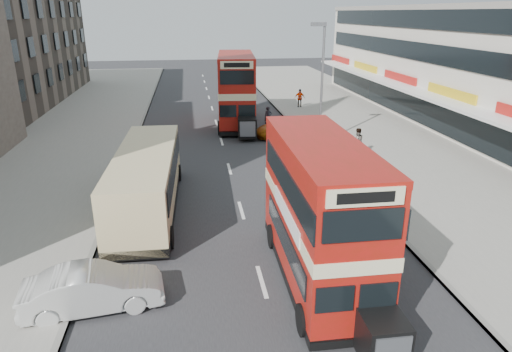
{
  "coord_description": "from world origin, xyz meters",
  "views": [
    {
      "loc": [
        -2.16,
        -11.15,
        8.72
      ],
      "look_at": [
        0.27,
        5.17,
        2.71
      ],
      "focal_mm": 31.67,
      "sensor_mm": 36.0,
      "label": 1
    }
  ],
  "objects_px": {
    "car_right_b": "(286,129)",
    "pedestrian_far": "(300,98)",
    "bus_main": "(320,213)",
    "cyclist": "(268,123)",
    "bus_second": "(236,90)",
    "street_lamp": "(321,76)",
    "coach": "(147,179)",
    "pedestrian_near": "(357,142)",
    "car_left_front": "(93,289)",
    "car_right_a": "(314,147)"
  },
  "relations": [
    {
      "from": "bus_main",
      "to": "cyclist",
      "type": "height_order",
      "value": "bus_main"
    },
    {
      "from": "car_right_b",
      "to": "pedestrian_near",
      "type": "height_order",
      "value": "pedestrian_near"
    },
    {
      "from": "bus_main",
      "to": "pedestrian_far",
      "type": "height_order",
      "value": "bus_main"
    },
    {
      "from": "car_right_b",
      "to": "pedestrian_far",
      "type": "bearing_deg",
      "value": 158.85
    },
    {
      "from": "car_left_front",
      "to": "cyclist",
      "type": "relative_size",
      "value": 2.18
    },
    {
      "from": "bus_main",
      "to": "car_left_front",
      "type": "xyz_separation_m",
      "value": [
        -7.29,
        -0.61,
        -1.81
      ]
    },
    {
      "from": "coach",
      "to": "car_right_a",
      "type": "xyz_separation_m",
      "value": [
        9.75,
        6.71,
        -0.88
      ]
    },
    {
      "from": "street_lamp",
      "to": "pedestrian_far",
      "type": "bearing_deg",
      "value": 82.01
    },
    {
      "from": "street_lamp",
      "to": "cyclist",
      "type": "relative_size",
      "value": 4.2
    },
    {
      "from": "bus_second",
      "to": "cyclist",
      "type": "distance_m",
      "value": 3.99
    },
    {
      "from": "pedestrian_near",
      "to": "car_right_a",
      "type": "bearing_deg",
      "value": -14.24
    },
    {
      "from": "bus_main",
      "to": "bus_second",
      "type": "xyz_separation_m",
      "value": [
        -0.28,
        22.98,
        0.37
      ]
    },
    {
      "from": "street_lamp",
      "to": "bus_main",
      "type": "distance_m",
      "value": 16.87
    },
    {
      "from": "bus_main",
      "to": "pedestrian_near",
      "type": "xyz_separation_m",
      "value": [
        6.28,
        13.11,
        -1.46
      ]
    },
    {
      "from": "bus_second",
      "to": "pedestrian_near",
      "type": "xyz_separation_m",
      "value": [
        6.56,
        -9.88,
        -1.83
      ]
    },
    {
      "from": "car_right_a",
      "to": "pedestrian_far",
      "type": "bearing_deg",
      "value": 171.55
    },
    {
      "from": "bus_second",
      "to": "pedestrian_far",
      "type": "height_order",
      "value": "bus_second"
    },
    {
      "from": "street_lamp",
      "to": "pedestrian_far",
      "type": "relative_size",
      "value": 4.82
    },
    {
      "from": "coach",
      "to": "cyclist",
      "type": "distance_m",
      "value": 15.91
    },
    {
      "from": "bus_second",
      "to": "pedestrian_far",
      "type": "distance_m",
      "value": 9.13
    },
    {
      "from": "car_right_b",
      "to": "street_lamp",
      "type": "bearing_deg",
      "value": 33.03
    },
    {
      "from": "bus_second",
      "to": "car_right_b",
      "type": "relative_size",
      "value": 2.2
    },
    {
      "from": "car_right_b",
      "to": "pedestrian_near",
      "type": "relative_size",
      "value": 2.58
    },
    {
      "from": "street_lamp",
      "to": "car_right_b",
      "type": "xyz_separation_m",
      "value": [
        -1.72,
        2.42,
        -4.15
      ]
    },
    {
      "from": "car_right_b",
      "to": "car_right_a",
      "type": "bearing_deg",
      "value": 5.43
    },
    {
      "from": "street_lamp",
      "to": "pedestrian_near",
      "type": "xyz_separation_m",
      "value": [
        1.67,
        -2.96,
        -3.74
      ]
    },
    {
      "from": "car_right_b",
      "to": "bus_main",
      "type": "bearing_deg",
      "value": -11.34
    },
    {
      "from": "car_right_a",
      "to": "car_right_b",
      "type": "height_order",
      "value": "car_right_a"
    },
    {
      "from": "bus_main",
      "to": "coach",
      "type": "bearing_deg",
      "value": -47.15
    },
    {
      "from": "car_right_a",
      "to": "car_right_b",
      "type": "bearing_deg",
      "value": -170.15
    },
    {
      "from": "car_right_a",
      "to": "pedestrian_near",
      "type": "distance_m",
      "value": 2.76
    },
    {
      "from": "street_lamp",
      "to": "coach",
      "type": "bearing_deg",
      "value": -139.25
    },
    {
      "from": "car_right_b",
      "to": "pedestrian_far",
      "type": "height_order",
      "value": "pedestrian_far"
    },
    {
      "from": "bus_main",
      "to": "pedestrian_near",
      "type": "height_order",
      "value": "bus_main"
    },
    {
      "from": "coach",
      "to": "pedestrian_near",
      "type": "xyz_separation_m",
      "value": [
        12.45,
        6.32,
        -0.51
      ]
    },
    {
      "from": "pedestrian_near",
      "to": "cyclist",
      "type": "bearing_deg",
      "value": -65.24
    },
    {
      "from": "car_left_front",
      "to": "car_right_a",
      "type": "height_order",
      "value": "car_left_front"
    },
    {
      "from": "coach",
      "to": "pedestrian_near",
      "type": "relative_size",
      "value": 5.62
    },
    {
      "from": "car_left_front",
      "to": "car_right_b",
      "type": "height_order",
      "value": "car_left_front"
    },
    {
      "from": "street_lamp",
      "to": "pedestrian_far",
      "type": "xyz_separation_m",
      "value": [
        1.8,
        12.83,
        -3.79
      ]
    },
    {
      "from": "pedestrian_near",
      "to": "cyclist",
      "type": "xyz_separation_m",
      "value": [
        -4.41,
        7.37,
        -0.4
      ]
    },
    {
      "from": "car_left_front",
      "to": "pedestrian_far",
      "type": "bearing_deg",
      "value": -32.37
    },
    {
      "from": "coach",
      "to": "car_right_b",
      "type": "xyz_separation_m",
      "value": [
        9.06,
        11.7,
        -0.92
      ]
    },
    {
      "from": "cyclist",
      "to": "pedestrian_far",
      "type": "bearing_deg",
      "value": 60.37
    },
    {
      "from": "street_lamp",
      "to": "coach",
      "type": "relative_size",
      "value": 0.81
    },
    {
      "from": "bus_second",
      "to": "car_left_front",
      "type": "bearing_deg",
      "value": 78.61
    },
    {
      "from": "street_lamp",
      "to": "car_right_a",
      "type": "bearing_deg",
      "value": -111.79
    },
    {
      "from": "bus_second",
      "to": "coach",
      "type": "bearing_deg",
      "value": 75.17
    },
    {
      "from": "car_left_front",
      "to": "pedestrian_near",
      "type": "bearing_deg",
      "value": -52.17
    },
    {
      "from": "street_lamp",
      "to": "car_right_b",
      "type": "distance_m",
      "value": 5.1
    }
  ]
}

